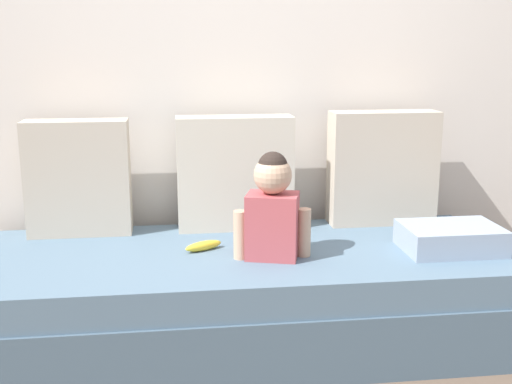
% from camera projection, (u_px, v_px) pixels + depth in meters
% --- Properties ---
extents(ground_plane, '(12.00, 12.00, 0.00)m').
position_uv_depth(ground_plane, '(244.00, 338.00, 2.76)').
color(ground_plane, brown).
extents(back_wall, '(5.48, 0.10, 2.41)m').
position_uv_depth(back_wall, '(229.00, 52.00, 3.04)').
color(back_wall, silver).
rests_on(back_wall, ground).
extents(couch, '(2.28, 0.89, 0.40)m').
position_uv_depth(couch, '(244.00, 295.00, 2.72)').
color(couch, '#495F70').
rests_on(couch, ground).
extents(throw_pillow_left, '(0.46, 0.16, 0.52)m').
position_uv_depth(throw_pillow_left, '(78.00, 178.00, 2.85)').
color(throw_pillow_left, '#C1B29E').
rests_on(throw_pillow_left, couch).
extents(throw_pillow_center, '(0.53, 0.16, 0.52)m').
position_uv_depth(throw_pillow_center, '(235.00, 173.00, 2.94)').
color(throw_pillow_center, beige).
rests_on(throw_pillow_center, couch).
extents(throw_pillow_right, '(0.51, 0.16, 0.54)m').
position_uv_depth(throw_pillow_right, '(382.00, 168.00, 3.03)').
color(throw_pillow_right, '#C1B29E').
rests_on(throw_pillow_right, couch).
extents(toddler, '(0.32, 0.20, 0.43)m').
position_uv_depth(toddler, '(273.00, 208.00, 2.54)').
color(toddler, '#B24C51').
rests_on(toddler, couch).
extents(banana, '(0.17, 0.12, 0.04)m').
position_uv_depth(banana, '(203.00, 246.00, 2.67)').
color(banana, yellow).
rests_on(banana, couch).
extents(folded_blanket, '(0.40, 0.28, 0.11)m').
position_uv_depth(folded_blanket, '(450.00, 238.00, 2.66)').
color(folded_blanket, '#8E9EB2').
rests_on(folded_blanket, couch).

